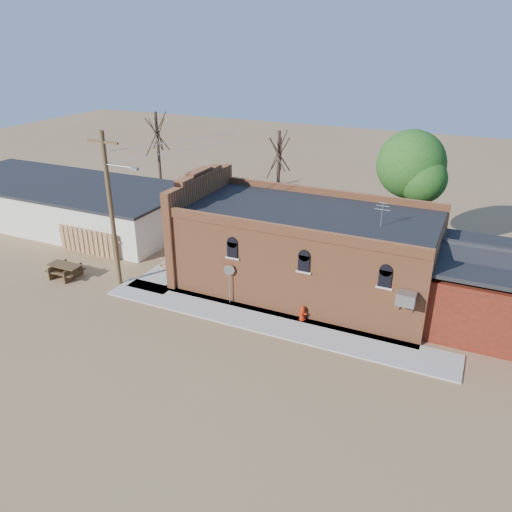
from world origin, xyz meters
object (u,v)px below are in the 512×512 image
at_px(utility_pole, 112,207).
at_px(picnic_table, 65,269).
at_px(trash_barrel, 175,275).
at_px(fire_hydrant, 303,313).
at_px(stop_sign, 229,274).
at_px(brick_bar, 302,249).

distance_m(utility_pole, picnic_table, 5.59).
bearing_deg(picnic_table, trash_barrel, 17.87).
height_order(fire_hydrant, picnic_table, fire_hydrant).
relative_size(utility_pole, stop_sign, 3.91).
relative_size(brick_bar, stop_sign, 7.12).
bearing_deg(picnic_table, stop_sign, 5.74).
bearing_deg(brick_bar, trash_barrel, -158.32).
height_order(utility_pole, fire_hydrant, utility_pole).
height_order(brick_bar, picnic_table, brick_bar).
distance_m(stop_sign, picnic_table, 10.77).
distance_m(fire_hydrant, trash_barrel, 8.45).
bearing_deg(stop_sign, picnic_table, -167.66).
bearing_deg(trash_barrel, fire_hydrant, -6.37).
distance_m(utility_pole, stop_sign, 7.62).
bearing_deg(fire_hydrant, picnic_table, 176.58).
xyz_separation_m(utility_pole, picnic_table, (-3.60, -0.70, -4.22)).
relative_size(utility_pole, picnic_table, 4.37).
xyz_separation_m(utility_pole, trash_barrel, (2.84, 1.53, -4.31)).
bearing_deg(utility_pole, trash_barrel, 28.33).
height_order(brick_bar, trash_barrel, brick_bar).
xyz_separation_m(brick_bar, utility_pole, (-9.79, -4.29, 2.43)).
distance_m(trash_barrel, picnic_table, 6.82).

